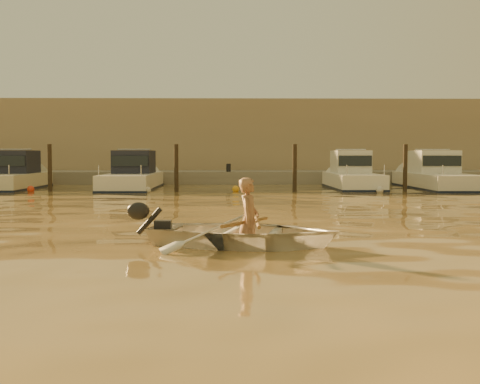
{
  "coord_description": "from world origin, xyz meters",
  "views": [
    {
      "loc": [
        2.0,
        -11.55,
        1.62
      ],
      "look_at": [
        2.26,
        1.88,
        0.75
      ],
      "focal_mm": 45.0,
      "sensor_mm": 36.0,
      "label": 1
    }
  ],
  "objects_px": {
    "dinghy": "(243,233)",
    "moored_boat_4": "(353,175)",
    "moored_boat_1": "(12,175)",
    "moored_boat_5": "(437,175)",
    "moored_boat_2": "(132,175)",
    "waterfront_building": "(197,141)",
    "person": "(249,220)"
  },
  "relations": [
    {
      "from": "person",
      "to": "moored_boat_4",
      "type": "relative_size",
      "value": 0.24
    },
    {
      "from": "moored_boat_4",
      "to": "person",
      "type": "bearing_deg",
      "value": -107.4
    },
    {
      "from": "moored_boat_1",
      "to": "moored_boat_2",
      "type": "xyz_separation_m",
      "value": [
        5.47,
        0.0,
        0.0
      ]
    },
    {
      "from": "moored_boat_4",
      "to": "dinghy",
      "type": "bearing_deg",
      "value": -107.72
    },
    {
      "from": "moored_boat_1",
      "to": "moored_boat_2",
      "type": "relative_size",
      "value": 0.87
    },
    {
      "from": "person",
      "to": "waterfront_building",
      "type": "bearing_deg",
      "value": 18.02
    },
    {
      "from": "person",
      "to": "moored_boat_1",
      "type": "xyz_separation_m",
      "value": [
        -10.24,
        17.14,
        0.18
      ]
    },
    {
      "from": "dinghy",
      "to": "moored_boat_5",
      "type": "bearing_deg",
      "value": -15.46
    },
    {
      "from": "moored_boat_4",
      "to": "moored_boat_2",
      "type": "bearing_deg",
      "value": 180.0
    },
    {
      "from": "dinghy",
      "to": "moored_boat_4",
      "type": "relative_size",
      "value": 0.54
    },
    {
      "from": "moored_boat_4",
      "to": "waterfront_building",
      "type": "height_order",
      "value": "waterfront_building"
    },
    {
      "from": "waterfront_building",
      "to": "person",
      "type": "bearing_deg",
      "value": -85.22
    },
    {
      "from": "dinghy",
      "to": "moored_boat_5",
      "type": "xyz_separation_m",
      "value": [
        9.37,
        17.12,
        0.4
      ]
    },
    {
      "from": "person",
      "to": "moored_boat_1",
      "type": "relative_size",
      "value": 0.24
    },
    {
      "from": "moored_boat_2",
      "to": "moored_boat_5",
      "type": "relative_size",
      "value": 0.94
    },
    {
      "from": "dinghy",
      "to": "waterfront_building",
      "type": "relative_size",
      "value": 0.07
    },
    {
      "from": "waterfront_building",
      "to": "moored_boat_2",
      "type": "bearing_deg",
      "value": -102.37
    },
    {
      "from": "moored_boat_1",
      "to": "moored_boat_5",
      "type": "relative_size",
      "value": 0.82
    },
    {
      "from": "dinghy",
      "to": "waterfront_building",
      "type": "distance_m",
      "value": 28.29
    },
    {
      "from": "person",
      "to": "moored_boat_5",
      "type": "relative_size",
      "value": 0.19
    },
    {
      "from": "moored_boat_1",
      "to": "moored_boat_2",
      "type": "distance_m",
      "value": 5.47
    },
    {
      "from": "dinghy",
      "to": "waterfront_building",
      "type": "height_order",
      "value": "waterfront_building"
    },
    {
      "from": "moored_boat_1",
      "to": "moored_boat_5",
      "type": "xyz_separation_m",
      "value": [
        19.51,
        0.0,
        0.0
      ]
    },
    {
      "from": "person",
      "to": "waterfront_building",
      "type": "xyz_separation_m",
      "value": [
        -2.35,
        28.14,
        1.95
      ]
    },
    {
      "from": "moored_boat_2",
      "to": "waterfront_building",
      "type": "height_order",
      "value": "waterfront_building"
    },
    {
      "from": "person",
      "to": "waterfront_building",
      "type": "relative_size",
      "value": 0.03
    },
    {
      "from": "person",
      "to": "moored_boat_2",
      "type": "relative_size",
      "value": 0.21
    },
    {
      "from": "moored_boat_1",
      "to": "person",
      "type": "bearing_deg",
      "value": -59.15
    },
    {
      "from": "moored_boat_5",
      "to": "moored_boat_1",
      "type": "bearing_deg",
      "value": 180.0
    },
    {
      "from": "dinghy",
      "to": "moored_boat_1",
      "type": "bearing_deg",
      "value": 43.88
    },
    {
      "from": "dinghy",
      "to": "person",
      "type": "distance_m",
      "value": 0.24
    },
    {
      "from": "dinghy",
      "to": "moored_boat_5",
      "type": "relative_size",
      "value": 0.43
    }
  ]
}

